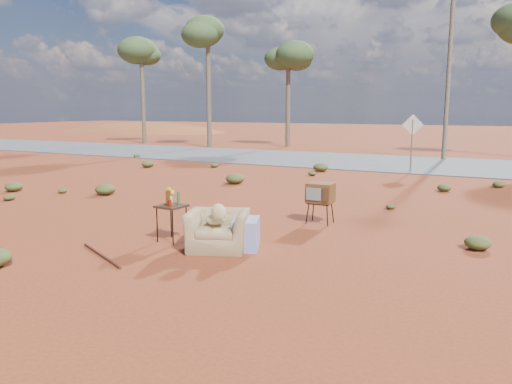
% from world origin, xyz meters
% --- Properties ---
extents(ground, '(140.00, 140.00, 0.00)m').
position_xyz_m(ground, '(0.00, 0.00, 0.00)').
color(ground, maroon).
rests_on(ground, ground).
extents(highway, '(140.00, 7.00, 0.04)m').
position_xyz_m(highway, '(0.00, 15.00, 0.02)').
color(highway, '#565659').
rests_on(highway, ground).
extents(dirt_mound, '(26.00, 18.00, 2.00)m').
position_xyz_m(dirt_mound, '(-30.00, 34.00, 0.00)').
color(dirt_mound, brown).
rests_on(dirt_mound, ground).
extents(armchair, '(1.33, 1.15, 0.89)m').
position_xyz_m(armchair, '(0.60, -0.19, 0.42)').
color(armchair, '#92764F').
rests_on(armchair, ground).
extents(tv_unit, '(0.54, 0.44, 0.86)m').
position_xyz_m(tv_unit, '(1.39, 2.45, 0.64)').
color(tv_unit, black).
rests_on(tv_unit, ground).
extents(side_table, '(0.50, 0.50, 0.95)m').
position_xyz_m(side_table, '(-0.53, -0.14, 0.69)').
color(side_table, '#3C2216').
rests_on(side_table, ground).
extents(rusty_bar, '(1.50, 0.77, 0.04)m').
position_xyz_m(rusty_bar, '(-0.95, -1.49, 0.02)').
color(rusty_bar, '#471C13').
rests_on(rusty_bar, ground).
extents(road_sign, '(0.78, 0.06, 2.19)m').
position_xyz_m(road_sign, '(1.50, 12.00, 1.50)').
color(road_sign, brown).
rests_on(road_sign, ground).
extents(eucalyptus_far_left, '(3.20, 3.20, 7.10)m').
position_xyz_m(eucalyptus_far_left, '(-18.00, 20.00, 5.94)').
color(eucalyptus_far_left, brown).
rests_on(eucalyptus_far_left, ground).
extents(eucalyptus_left, '(3.20, 3.20, 8.10)m').
position_xyz_m(eucalyptus_left, '(-12.00, 19.00, 6.92)').
color(eucalyptus_left, brown).
rests_on(eucalyptus_left, ground).
extents(eucalyptus_near_left, '(3.20, 3.20, 6.60)m').
position_xyz_m(eucalyptus_near_left, '(-8.00, 22.00, 5.45)').
color(eucalyptus_near_left, brown).
rests_on(eucalyptus_near_left, ground).
extents(utility_pole_center, '(1.40, 0.20, 8.00)m').
position_xyz_m(utility_pole_center, '(2.00, 17.50, 4.15)').
color(utility_pole_center, brown).
rests_on(utility_pole_center, ground).
extents(scrub_patch, '(17.49, 8.07, 0.33)m').
position_xyz_m(scrub_patch, '(-0.82, 4.41, 0.14)').
color(scrub_patch, '#475223').
rests_on(scrub_patch, ground).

